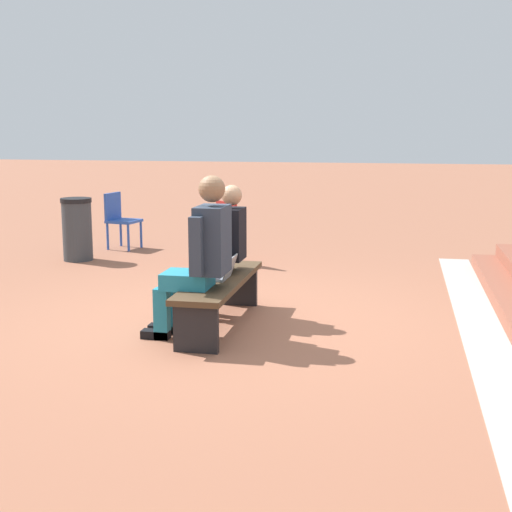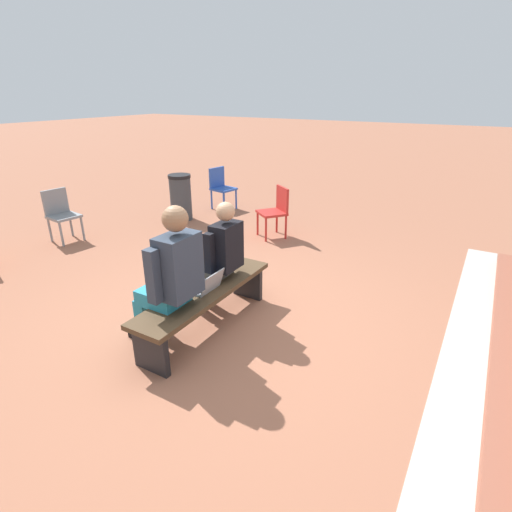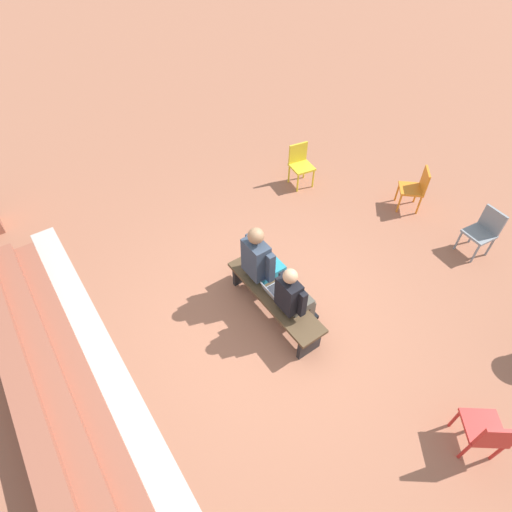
% 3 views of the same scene
% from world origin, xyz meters
% --- Properties ---
extents(ground_plane, '(60.00, 60.00, 0.00)m').
position_xyz_m(ground_plane, '(0.00, 0.00, 0.00)').
color(ground_plane, '#9E6047').
extents(concrete_strip, '(7.80, 0.40, 0.01)m').
position_xyz_m(concrete_strip, '(0.09, 2.24, 0.00)').
color(concrete_strip, '#B7B2A8').
rests_on(concrete_strip, ground).
extents(brick_steps, '(7.00, 0.90, 0.45)m').
position_xyz_m(brick_steps, '(0.09, 2.99, 0.17)').
color(brick_steps, '#93513D').
rests_on(brick_steps, ground).
extents(bench, '(1.80, 0.44, 0.45)m').
position_xyz_m(bench, '(0.09, -0.13, 0.35)').
color(bench, '#4C3823').
rests_on(bench, ground).
extents(person_student, '(0.50, 0.64, 1.28)m').
position_xyz_m(person_student, '(-0.24, -0.19, 0.69)').
color(person_student, '#4C473D').
rests_on(person_student, ground).
extents(person_adult, '(0.59, 0.74, 1.42)m').
position_xyz_m(person_adult, '(0.50, -0.20, 0.75)').
color(person_adult, teal).
rests_on(person_adult, ground).
extents(laptop, '(0.32, 0.29, 0.21)m').
position_xyz_m(laptop, '(0.10, -0.11, 0.50)').
color(laptop, '#9EA0A5').
rests_on(laptop, bench).
extents(plastic_chair_near_bench_right, '(0.59, 0.59, 0.84)m').
position_xyz_m(plastic_chair_near_bench_right, '(-2.78, -0.85, 0.48)').
color(plastic_chair_near_bench_right, red).
rests_on(plastic_chair_near_bench_right, ground).
extents(plastic_chair_far_left, '(0.47, 0.47, 0.84)m').
position_xyz_m(plastic_chair_far_left, '(-0.83, -3.77, 0.48)').
color(plastic_chair_far_left, gray).
rests_on(plastic_chair_far_left, ground).
extents(plastic_chair_near_bench_left, '(0.48, 0.48, 0.84)m').
position_xyz_m(plastic_chair_near_bench_left, '(2.47, -2.56, 0.48)').
color(plastic_chair_near_bench_left, gold).
rests_on(plastic_chair_near_bench_left, ground).
extents(plastic_chair_mid_courtyard, '(0.59, 0.59, 0.84)m').
position_xyz_m(plastic_chair_mid_courtyard, '(0.59, -3.81, 0.48)').
color(plastic_chair_mid_courtyard, orange).
rests_on(plastic_chair_mid_courtyard, ground).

